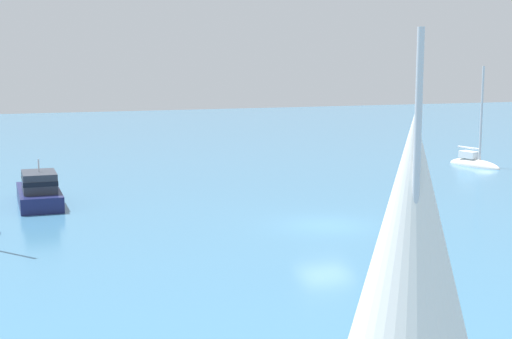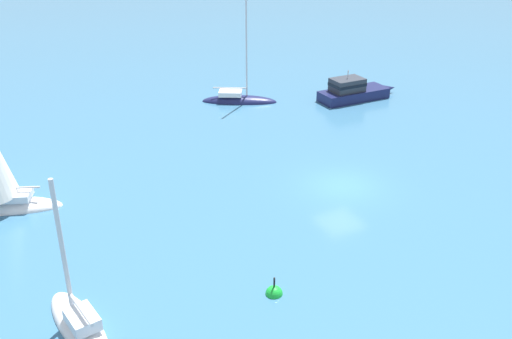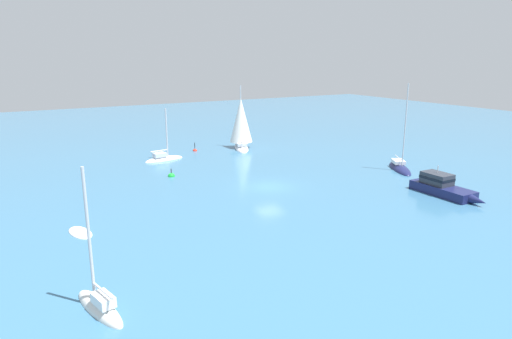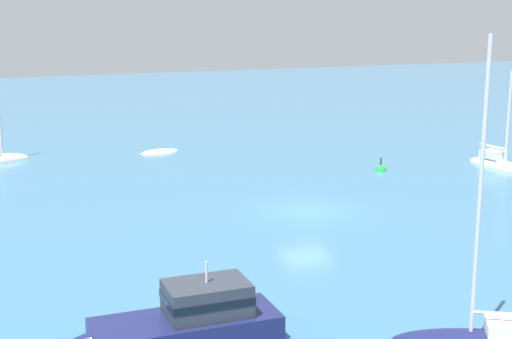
% 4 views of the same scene
% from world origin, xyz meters
% --- Properties ---
extents(ground_plane, '(160.00, 160.00, 0.00)m').
position_xyz_m(ground_plane, '(0.00, 0.00, 0.00)').
color(ground_plane, teal).
extents(ketch, '(6.08, 4.50, 10.05)m').
position_xyz_m(ketch, '(1.31, 16.26, 0.12)').
color(ketch, '#191E4C').
rests_on(ketch, ground).
extents(sailboat, '(2.16, 5.11, 6.71)m').
position_xyz_m(sailboat, '(-16.18, -5.18, 0.17)').
color(sailboat, white).
rests_on(sailboat, ground).
extents(motor_cruiser, '(7.25, 2.18, 2.57)m').
position_xyz_m(motor_cruiser, '(9.91, 12.42, 0.74)').
color(motor_cruiser, '#191E4C').
rests_on(motor_cruiser, ground).
extents(channel_buoy, '(0.74, 0.74, 1.20)m').
position_xyz_m(channel_buoy, '(-8.43, -6.93, 0.00)').
color(channel_buoy, green).
rests_on(channel_buoy, ground).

